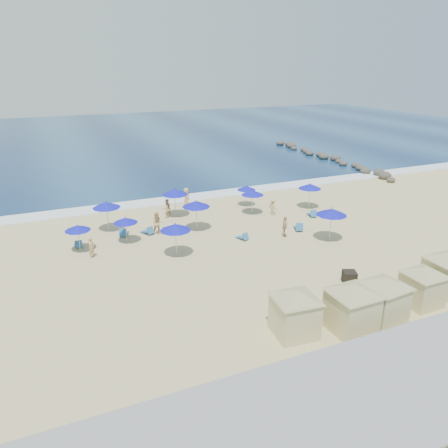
{
  "coord_description": "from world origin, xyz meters",
  "views": [
    {
      "loc": [
        -13.87,
        -25.11,
        13.19
      ],
      "look_at": [
        -1.59,
        3.0,
        1.69
      ],
      "focal_mm": 35.0,
      "sensor_mm": 36.0,
      "label": 1
    }
  ],
  "objects_px": {
    "umbrella_4": "(175,192)",
    "umbrella_9": "(332,212)",
    "beachgoer_1": "(158,223)",
    "beachgoer_3": "(273,207)",
    "umbrella_6": "(253,193)",
    "beachgoer_2": "(285,227)",
    "cabana_0": "(295,306)",
    "beachgoer_5": "(167,208)",
    "umbrella_5": "(196,204)",
    "cabana_4": "(448,267)",
    "beachgoer_4": "(186,197)",
    "beachgoer_0": "(91,247)",
    "cabana_1": "(352,301)",
    "umbrella_7": "(247,188)",
    "umbrella_2": "(106,205)",
    "umbrella_1": "(125,220)",
    "umbrella_0": "(78,228)",
    "umbrella_3": "(175,227)",
    "cabana_3": "(423,281)",
    "umbrella_8": "(310,186)",
    "rock_jetty": "(328,158)",
    "cabana_2": "(384,293)",
    "trash_bin": "(349,277)"
  },
  "relations": [
    {
      "from": "umbrella_4",
      "to": "umbrella_9",
      "type": "xyz_separation_m",
      "value": [
        9.3,
        -10.18,
        0.06
      ]
    },
    {
      "from": "umbrella_9",
      "to": "beachgoer_1",
      "type": "bearing_deg",
      "value": 150.87
    },
    {
      "from": "beachgoer_3",
      "to": "umbrella_9",
      "type": "bearing_deg",
      "value": 173.34
    },
    {
      "from": "umbrella_6",
      "to": "beachgoer_2",
      "type": "xyz_separation_m",
      "value": [
        -0.17,
        -5.97,
        -1.17
      ]
    },
    {
      "from": "cabana_0",
      "to": "beachgoer_5",
      "type": "height_order",
      "value": "cabana_0"
    },
    {
      "from": "umbrella_5",
      "to": "beachgoer_5",
      "type": "bearing_deg",
      "value": 108.43
    },
    {
      "from": "cabana_4",
      "to": "beachgoer_4",
      "type": "relative_size",
      "value": 2.51
    },
    {
      "from": "beachgoer_0",
      "to": "cabana_1",
      "type": "bearing_deg",
      "value": -107.24
    },
    {
      "from": "umbrella_7",
      "to": "beachgoer_3",
      "type": "distance_m",
      "value": 3.67
    },
    {
      "from": "umbrella_2",
      "to": "beachgoer_2",
      "type": "relative_size",
      "value": 1.51
    },
    {
      "from": "cabana_1",
      "to": "umbrella_9",
      "type": "height_order",
      "value": "cabana_1"
    },
    {
      "from": "umbrella_2",
      "to": "umbrella_9",
      "type": "xyz_separation_m",
      "value": [
        15.46,
        -9.04,
        0.11
      ]
    },
    {
      "from": "umbrella_1",
      "to": "umbrella_0",
      "type": "bearing_deg",
      "value": -175.5
    },
    {
      "from": "umbrella_3",
      "to": "beachgoer_1",
      "type": "relative_size",
      "value": 1.38
    },
    {
      "from": "umbrella_2",
      "to": "beachgoer_4",
      "type": "bearing_deg",
      "value": 23.38
    },
    {
      "from": "cabana_3",
      "to": "umbrella_7",
      "type": "height_order",
      "value": "cabana_3"
    },
    {
      "from": "umbrella_5",
      "to": "beachgoer_0",
      "type": "distance_m",
      "value": 9.1
    },
    {
      "from": "beachgoer_1",
      "to": "cabana_1",
      "type": "bearing_deg",
      "value": -57.95
    },
    {
      "from": "umbrella_8",
      "to": "beachgoer_3",
      "type": "distance_m",
      "value": 4.38
    },
    {
      "from": "umbrella_0",
      "to": "beachgoer_1",
      "type": "xyz_separation_m",
      "value": [
        6.19,
        1.05,
        -0.93
      ]
    },
    {
      "from": "rock_jetty",
      "to": "cabana_2",
      "type": "xyz_separation_m",
      "value": [
        -21.94,
        -34.74,
        1.26
      ]
    },
    {
      "from": "umbrella_6",
      "to": "umbrella_8",
      "type": "xyz_separation_m",
      "value": [
        5.72,
        -0.63,
        0.13
      ]
    },
    {
      "from": "cabana_1",
      "to": "rock_jetty",
      "type": "bearing_deg",
      "value": 55.34
    },
    {
      "from": "cabana_4",
      "to": "umbrella_3",
      "type": "relative_size",
      "value": 1.82
    },
    {
      "from": "cabana_4",
      "to": "umbrella_0",
      "type": "relative_size",
      "value": 2.17
    },
    {
      "from": "umbrella_0",
      "to": "umbrella_8",
      "type": "height_order",
      "value": "umbrella_8"
    },
    {
      "from": "umbrella_3",
      "to": "umbrella_9",
      "type": "distance_m",
      "value": 12.02
    },
    {
      "from": "umbrella_7",
      "to": "umbrella_0",
      "type": "bearing_deg",
      "value": -163.32
    },
    {
      "from": "beachgoer_0",
      "to": "beachgoer_4",
      "type": "distance_m",
      "value": 13.03
    },
    {
      "from": "cabana_3",
      "to": "umbrella_1",
      "type": "height_order",
      "value": "cabana_3"
    },
    {
      "from": "trash_bin",
      "to": "beachgoer_2",
      "type": "distance_m",
      "value": 8.39
    },
    {
      "from": "rock_jetty",
      "to": "beachgoer_5",
      "type": "distance_m",
      "value": 31.16
    },
    {
      "from": "cabana_1",
      "to": "umbrella_8",
      "type": "relative_size",
      "value": 1.87
    },
    {
      "from": "cabana_2",
      "to": "umbrella_5",
      "type": "height_order",
      "value": "cabana_2"
    },
    {
      "from": "cabana_0",
      "to": "umbrella_3",
      "type": "distance_m",
      "value": 11.87
    },
    {
      "from": "cabana_1",
      "to": "umbrella_9",
      "type": "xyz_separation_m",
      "value": [
        6.38,
        10.41,
        0.68
      ]
    },
    {
      "from": "umbrella_4",
      "to": "umbrella_5",
      "type": "height_order",
      "value": "umbrella_4"
    },
    {
      "from": "rock_jetty",
      "to": "cabana_2",
      "type": "distance_m",
      "value": 41.1
    },
    {
      "from": "umbrella_8",
      "to": "beachgoer_5",
      "type": "distance_m",
      "value": 13.51
    },
    {
      "from": "umbrella_3",
      "to": "beachgoer_5",
      "type": "xyz_separation_m",
      "value": [
        1.77,
        8.27,
        -1.37
      ]
    },
    {
      "from": "cabana_0",
      "to": "umbrella_5",
      "type": "bearing_deg",
      "value": 88.11
    },
    {
      "from": "rock_jetty",
      "to": "trash_bin",
      "type": "bearing_deg",
      "value": -124.14
    },
    {
      "from": "umbrella_9",
      "to": "beachgoer_5",
      "type": "relative_size",
      "value": 1.61
    },
    {
      "from": "cabana_3",
      "to": "umbrella_2",
      "type": "height_order",
      "value": "cabana_3"
    },
    {
      "from": "umbrella_8",
      "to": "umbrella_2",
      "type": "bearing_deg",
      "value": 174.99
    },
    {
      "from": "beachgoer_1",
      "to": "beachgoer_2",
      "type": "distance_m",
      "value": 10.19
    },
    {
      "from": "cabana_1",
      "to": "cabana_3",
      "type": "distance_m",
      "value": 5.37
    },
    {
      "from": "umbrella_6",
      "to": "cabana_1",
      "type": "bearing_deg",
      "value": -101.39
    },
    {
      "from": "beachgoer_1",
      "to": "beachgoer_3",
      "type": "distance_m",
      "value": 10.85
    },
    {
      "from": "trash_bin",
      "to": "beachgoer_1",
      "type": "xyz_separation_m",
      "value": [
        -8.8,
        12.94,
        0.52
      ]
    }
  ]
}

